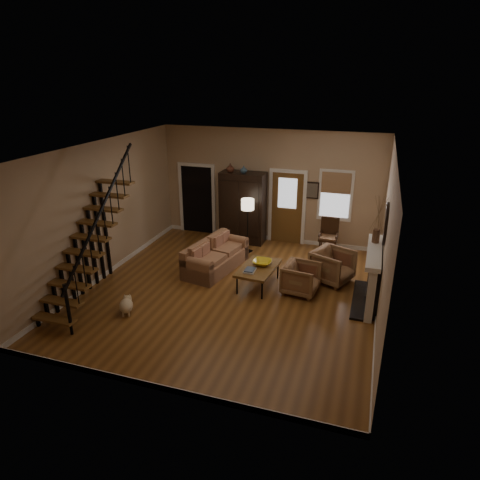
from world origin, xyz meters
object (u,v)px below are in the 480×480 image
(armchair_right, at_px, (333,266))
(side_chair, at_px, (328,237))
(floor_lamp, at_px, (247,226))
(sofa, at_px, (216,256))
(armoire, at_px, (243,208))
(armchair_left, at_px, (301,278))
(coffee_table, at_px, (258,276))

(armchair_right, relative_size, side_chair, 0.87)
(floor_lamp, bearing_deg, armchair_right, -24.19)
(sofa, bearing_deg, armoire, 99.10)
(armchair_left, xyz_separation_m, side_chair, (0.30, 2.49, 0.15))
(armchair_right, bearing_deg, floor_lamp, 88.98)
(floor_lamp, bearing_deg, side_chair, 14.51)
(floor_lamp, bearing_deg, coffee_table, -65.93)
(sofa, bearing_deg, armchair_right, 14.99)
(armoire, height_order, coffee_table, armoire)
(armoire, relative_size, armchair_right, 2.38)
(sofa, distance_m, coffee_table, 1.42)
(coffee_table, distance_m, armchair_left, 1.03)
(armoire, distance_m, floor_lamp, 0.89)
(armchair_left, distance_m, armchair_right, 1.02)
(armoire, height_order, floor_lamp, armoire)
(armchair_left, distance_m, floor_lamp, 2.72)
(armoire, distance_m, armchair_left, 3.57)
(floor_lamp, bearing_deg, armchair_left, -45.74)
(armchair_left, bearing_deg, coffee_table, 96.92)
(coffee_table, bearing_deg, floor_lamp, 114.07)
(sofa, distance_m, armchair_right, 2.93)
(armoire, relative_size, coffee_table, 1.61)
(armchair_left, relative_size, floor_lamp, 0.51)
(armchair_right, bearing_deg, coffee_table, 139.16)
(armoire, xyz_separation_m, floor_lamp, (0.38, -0.76, -0.28))
(armchair_right, xyz_separation_m, side_chair, (-0.32, 1.68, 0.11))
(sofa, distance_m, floor_lamp, 1.47)
(armoire, height_order, armchair_right, armoire)
(side_chair, bearing_deg, sofa, -143.82)
(sofa, xyz_separation_m, coffee_table, (1.29, -0.57, -0.12))
(sofa, height_order, armchair_right, armchair_right)
(coffee_table, bearing_deg, sofa, 155.96)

